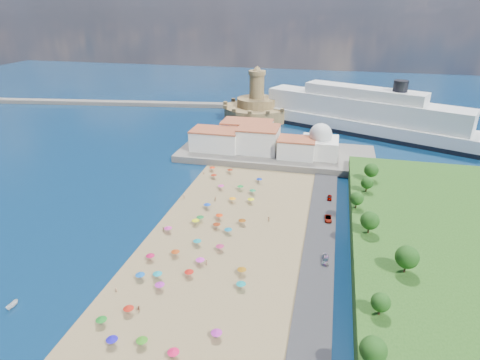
# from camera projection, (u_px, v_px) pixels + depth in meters

# --- Properties ---
(ground) EXTENTS (700.00, 700.00, 0.00)m
(ground) POSITION_uv_depth(u_px,v_px,m) (209.00, 233.00, 125.78)
(ground) COLOR #071938
(ground) RESTS_ON ground
(terrace) EXTENTS (90.00, 36.00, 3.00)m
(terrace) POSITION_uv_depth(u_px,v_px,m) (276.00, 154.00, 188.12)
(terrace) COLOR #59544C
(terrace) RESTS_ON ground
(jetty) EXTENTS (18.00, 70.00, 2.40)m
(jetty) POSITION_uv_depth(u_px,v_px,m) (246.00, 130.00, 224.02)
(jetty) COLOR #59544C
(jetty) RESTS_ON ground
(breakwater) EXTENTS (199.03, 34.77, 2.60)m
(breakwater) POSITION_uv_depth(u_px,v_px,m) (125.00, 103.00, 284.56)
(breakwater) COLOR #59544C
(breakwater) RESTS_ON ground
(waterfront_buildings) EXTENTS (57.00, 29.00, 11.00)m
(waterfront_buildings) POSITION_uv_depth(u_px,v_px,m) (249.00, 138.00, 188.84)
(waterfront_buildings) COLOR silver
(waterfront_buildings) RESTS_ON terrace
(domed_building) EXTENTS (16.00, 16.00, 15.00)m
(domed_building) POSITION_uv_depth(u_px,v_px,m) (320.00, 143.00, 179.14)
(domed_building) COLOR silver
(domed_building) RESTS_ON terrace
(fortress) EXTENTS (40.00, 40.00, 32.40)m
(fortress) POSITION_uv_depth(u_px,v_px,m) (256.00, 108.00, 248.53)
(fortress) COLOR olive
(fortress) RESTS_ON ground
(cruise_ship) EXTENTS (136.49, 73.20, 30.45)m
(cruise_ship) POSITION_uv_depth(u_px,v_px,m) (361.00, 116.00, 221.53)
(cruise_ship) COLOR black
(cruise_ship) RESTS_ON ground
(beach_parasols) EXTENTS (32.09, 116.90, 2.20)m
(beach_parasols) POSITION_uv_depth(u_px,v_px,m) (198.00, 245.00, 115.70)
(beach_parasols) COLOR gray
(beach_parasols) RESTS_ON beach
(beachgoers) EXTENTS (34.14, 95.90, 1.83)m
(beachgoers) POSITION_uv_depth(u_px,v_px,m) (209.00, 224.00, 128.62)
(beachgoers) COLOR tan
(beachgoers) RESTS_ON beach
(parked_cars) EXTENTS (2.56, 44.10, 1.35)m
(parked_cars) POSITION_uv_depth(u_px,v_px,m) (328.00, 225.00, 127.61)
(parked_cars) COLOR gray
(parked_cars) RESTS_ON promenade
(hillside_trees) EXTENTS (15.63, 104.04, 7.24)m
(hillside_trees) POSITION_uv_depth(u_px,v_px,m) (378.00, 236.00, 105.95)
(hillside_trees) COLOR #382314
(hillside_trees) RESTS_ON hillside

